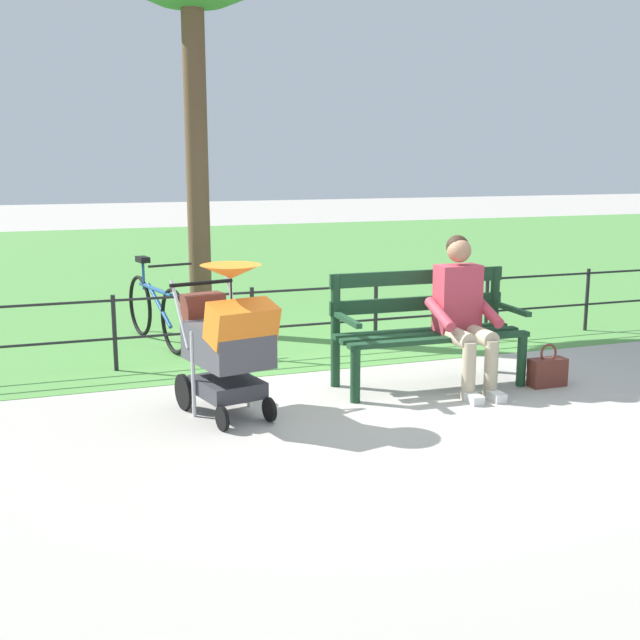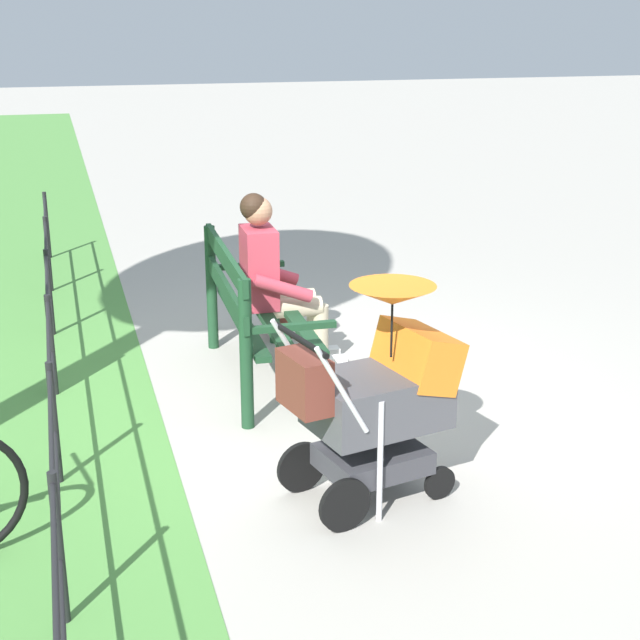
# 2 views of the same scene
# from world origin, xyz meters

# --- Properties ---
(ground_plane) EXTENTS (60.00, 60.00, 0.00)m
(ground_plane) POSITION_xyz_m (0.00, 0.00, 0.00)
(ground_plane) COLOR #ADA89E
(park_bench) EXTENTS (1.62, 0.65, 0.96)m
(park_bench) POSITION_xyz_m (-0.52, -0.12, 0.53)
(park_bench) COLOR #193D23
(park_bench) RESTS_ON ground
(person_on_bench) EXTENTS (0.54, 0.74, 1.28)m
(person_on_bench) POSITION_xyz_m (-0.75, 0.11, 0.68)
(person_on_bench) COLOR tan
(person_on_bench) RESTS_ON ground
(stroller) EXTENTS (0.67, 0.97, 1.15)m
(stroller) POSITION_xyz_m (1.26, 0.18, 0.59)
(stroller) COLOR black
(stroller) RESTS_ON ground
(handbag) EXTENTS (0.32, 0.14, 0.37)m
(handbag) POSITION_xyz_m (-1.47, 0.30, 0.13)
(handbag) COLOR brown
(handbag) RESTS_ON ground
(park_fence) EXTENTS (9.00, 0.04, 0.70)m
(park_fence) POSITION_xyz_m (-0.51, -1.44, 0.43)
(park_fence) COLOR black
(park_fence) RESTS_ON ground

